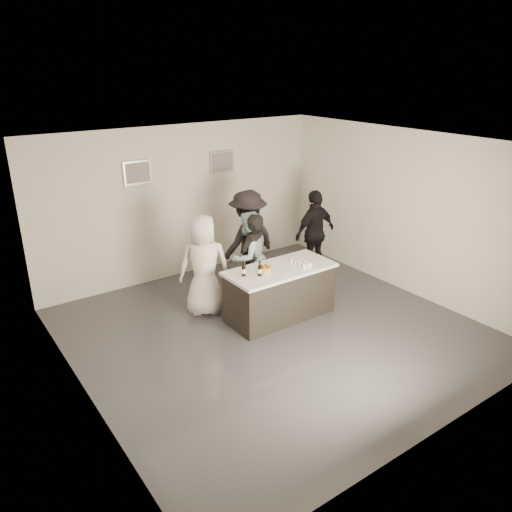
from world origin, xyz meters
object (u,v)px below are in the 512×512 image
person_main_black (253,259)px  person_guest_right (315,233)px  beer_bottle_b (260,268)px  person_main_blue (248,257)px  person_guest_back (248,240)px  beer_bottle_a (244,268)px  cake (265,270)px  person_guest_left (204,265)px  bar_counter (280,292)px

person_main_black → person_guest_right: person_guest_right is taller
beer_bottle_b → person_main_black: bearing=62.4°
beer_bottle_b → person_main_blue: person_main_blue is taller
person_main_black → person_guest_right: 1.85m
person_main_blue → person_guest_back: size_ratio=0.87×
beer_bottle_a → person_main_blue: bearing=51.5°
person_main_blue → beer_bottle_b: bearing=54.9°
person_main_blue → person_guest_right: 1.83m
cake → person_guest_left: size_ratio=0.12×
person_guest_right → person_guest_left: bearing=1.0°
person_guest_right → person_guest_back: 1.51m
beer_bottle_a → person_guest_back: size_ratio=0.14×
beer_bottle_a → person_main_blue: 1.01m
bar_counter → person_guest_back: size_ratio=0.97×
cake → person_main_blue: (0.25, 0.85, -0.10)m
cake → person_main_black: (0.26, 0.71, -0.11)m
person_guest_back → cake: bearing=57.1°
cake → person_guest_right: size_ratio=0.12×
beer_bottle_b → person_main_black: person_main_black is taller
beer_bottle_b → person_guest_back: (0.72, 1.39, -0.08)m
person_guest_left → person_guest_right: (2.70, 0.24, -0.01)m
beer_bottle_b → person_guest_left: size_ratio=0.15×
person_main_blue → person_guest_back: (0.32, 0.47, 0.12)m
person_guest_right → cake: bearing=24.0°
beer_bottle_a → person_main_blue: person_main_blue is taller
person_main_black → person_guest_back: bearing=-136.0°
person_main_black → person_main_blue: size_ratio=1.00×
cake → beer_bottle_a: size_ratio=0.82×
person_main_blue → person_guest_left: 0.89m
beer_bottle_b → bar_counter: bearing=8.3°
bar_counter → beer_bottle_a: 0.90m
person_main_blue → person_guest_back: bearing=-135.6°
bar_counter → person_guest_left: (-0.95, 0.87, 0.43)m
person_guest_left → person_guest_right: person_guest_left is taller
beer_bottle_a → beer_bottle_b: size_ratio=1.00×
person_main_blue → person_guest_left: bearing=-12.3°
cake → person_guest_left: 1.07m
bar_counter → beer_bottle_a: bearing=173.9°
bar_counter → cake: 0.58m
person_guest_back → person_guest_left: bearing=11.2°
cake → person_guest_left: person_guest_left is taller
bar_counter → person_guest_right: size_ratio=1.07×
cake → person_guest_back: bearing=66.5°
person_guest_right → person_main_blue: bearing=3.9°
beer_bottle_b → person_guest_right: (2.21, 1.18, -0.16)m
beer_bottle_b → beer_bottle_a: bearing=146.5°
cake → person_guest_back: person_guest_back is taller
beer_bottle_b → person_main_blue: (0.40, 0.92, -0.20)m
person_main_blue → person_guest_right: size_ratio=0.96×
beer_bottle_b → person_guest_right: size_ratio=0.15×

